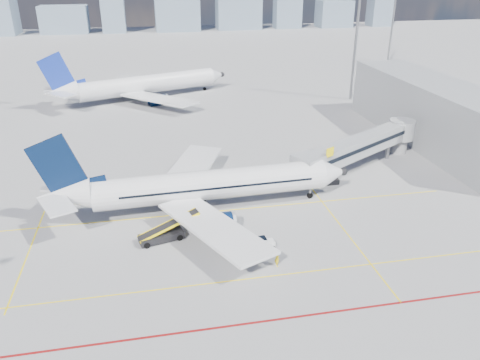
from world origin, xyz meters
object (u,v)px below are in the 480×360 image
(cargo_dolly, at_px, (240,246))
(ramp_worker, at_px, (277,258))
(belt_loader, at_px, (163,234))
(second_aircraft, at_px, (141,85))
(baggage_tug, at_px, (264,243))
(main_aircraft, at_px, (200,186))

(cargo_dolly, bearing_deg, ramp_worker, -38.48)
(belt_loader, height_order, ramp_worker, belt_loader)
(belt_loader, bearing_deg, cargo_dolly, -43.83)
(second_aircraft, xyz_separation_m, baggage_tug, (12.30, -64.95, -2.58))
(main_aircraft, distance_m, second_aircraft, 55.57)
(cargo_dolly, bearing_deg, second_aircraft, 99.69)
(second_aircraft, bearing_deg, cargo_dolly, -102.73)
(ramp_worker, bearing_deg, second_aircraft, 5.82)
(second_aircraft, xyz_separation_m, cargo_dolly, (9.59, -65.61, -2.24))
(baggage_tug, xyz_separation_m, cargo_dolly, (-2.71, -0.66, 0.34))
(ramp_worker, bearing_deg, belt_loader, 52.43)
(baggage_tug, height_order, belt_loader, belt_loader)
(main_aircraft, height_order, belt_loader, main_aircraft)
(baggage_tug, height_order, cargo_dolly, cargo_dolly)
(main_aircraft, distance_m, cargo_dolly, 11.07)
(belt_loader, distance_m, ramp_worker, 12.92)
(second_aircraft, bearing_deg, belt_loader, -109.26)
(main_aircraft, xyz_separation_m, belt_loader, (-4.79, -6.10, -2.50))
(second_aircraft, xyz_separation_m, ramp_worker, (12.77, -68.26, -2.30))
(main_aircraft, relative_size, second_aircraft, 0.93)
(main_aircraft, height_order, cargo_dolly, main_aircraft)
(main_aircraft, xyz_separation_m, cargo_dolly, (2.89, -10.45, -2.25))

